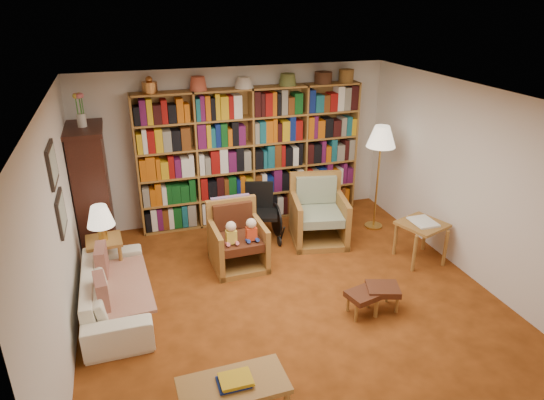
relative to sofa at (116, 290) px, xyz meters
name	(u,v)px	position (x,y,z in m)	size (l,w,h in m)	color
floor	(287,294)	(2.05, -0.31, -0.27)	(5.00, 5.00, 0.00)	#904416
ceiling	(290,97)	(2.05, -0.31, 2.23)	(5.00, 5.00, 0.00)	silver
wall_back	(237,145)	(2.05, 2.19, 0.98)	(5.00, 5.00, 0.00)	silver
wall_front	(403,337)	(2.05, -2.81, 0.98)	(5.00, 5.00, 0.00)	silver
wall_left	(59,234)	(-0.45, -0.31, 0.98)	(5.00, 5.00, 0.00)	silver
wall_right	(467,181)	(4.55, -0.31, 0.98)	(5.00, 5.00, 0.00)	silver
bookshelf	(252,152)	(2.25, 2.01, 0.90)	(3.60, 0.30, 2.42)	olive
curio_cabinet	(92,189)	(-0.20, 1.69, 0.68)	(0.50, 0.95, 2.40)	#35140E
framed_pictures	(57,189)	(-0.43, -0.01, 1.35)	(0.03, 0.52, 0.97)	black
sofa	(116,290)	(0.00, 0.00, 0.00)	(0.72, 1.85, 0.54)	#F3EBCE
sofa_throw	(120,288)	(0.05, 0.00, 0.03)	(0.70, 1.30, 0.04)	beige
cushion_left	(102,265)	(-0.13, 0.35, 0.18)	(0.12, 0.39, 0.39)	maroon
cushion_right	(102,296)	(-0.13, -0.35, 0.18)	(0.12, 0.38, 0.38)	maroon
side_table_lamp	(105,249)	(-0.10, 0.79, 0.17)	(0.47, 0.47, 0.57)	olive
table_lamp	(100,217)	(-0.10, 0.79, 0.63)	(0.35, 0.35, 0.48)	gold
armchair_leather	(237,239)	(1.64, 0.65, 0.10)	(0.74, 0.79, 0.91)	olive
armchair_sage	(316,215)	(2.99, 1.02, 0.11)	(0.96, 0.98, 1.00)	olive
wheelchair	(262,214)	(2.19, 1.29, 0.13)	(0.54, 0.71, 0.88)	black
floor_lamp	(381,141)	(4.04, 1.09, 1.18)	(0.45, 0.45, 1.69)	gold
side_table_papers	(422,229)	(4.13, -0.06, 0.22)	(0.72, 0.72, 0.61)	olive
footstool_a	(363,297)	(2.76, -0.97, -0.02)	(0.42, 0.38, 0.30)	#472212
footstool_b	(383,291)	(3.03, -0.96, -0.01)	(0.46, 0.42, 0.32)	#472212
coffee_table	(233,388)	(0.96, -2.01, 0.08)	(0.96, 0.50, 0.45)	olive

